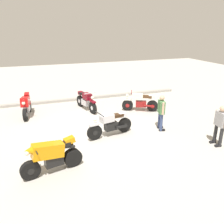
# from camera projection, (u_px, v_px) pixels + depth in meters

# --- Properties ---
(ground_plane) EXTENTS (40.00, 40.00, 0.00)m
(ground_plane) POSITION_uv_depth(u_px,v_px,m) (92.00, 130.00, 10.19)
(ground_plane) COLOR #B7B2A8
(curb_edge) EXTENTS (14.00, 0.30, 0.15)m
(curb_edge) POSITION_uv_depth(u_px,v_px,m) (74.00, 99.00, 14.24)
(curb_edge) COLOR #9C978F
(curb_edge) RESTS_ON ground
(motorcycle_cream_vintage) EXTENTS (1.84, 1.04, 1.07)m
(motorcycle_cream_vintage) POSITION_uv_depth(u_px,v_px,m) (140.00, 102.00, 12.34)
(motorcycle_cream_vintage) COLOR black
(motorcycle_cream_vintage) RESTS_ON ground
(motorcycle_silver_cruiser) EXTENTS (2.07, 0.72, 1.09)m
(motorcycle_silver_cruiser) POSITION_uv_depth(u_px,v_px,m) (110.00, 124.00, 9.47)
(motorcycle_silver_cruiser) COLOR black
(motorcycle_silver_cruiser) RESTS_ON ground
(motorcycle_orange_sportbike) EXTENTS (1.94, 0.78, 1.14)m
(motorcycle_orange_sportbike) POSITION_uv_depth(u_px,v_px,m) (51.00, 156.00, 7.00)
(motorcycle_orange_sportbike) COLOR black
(motorcycle_orange_sportbike) RESTS_ON ground
(motorcycle_maroon_cruiser) EXTENTS (0.81, 2.05, 1.09)m
(motorcycle_maroon_cruiser) POSITION_uv_depth(u_px,v_px,m) (86.00, 101.00, 12.49)
(motorcycle_maroon_cruiser) COLOR black
(motorcycle_maroon_cruiser) RESTS_ON ground
(motorcycle_red_sportbike) EXTENTS (0.70, 1.96, 1.14)m
(motorcycle_red_sportbike) POSITION_uv_depth(u_px,v_px,m) (26.00, 105.00, 11.61)
(motorcycle_red_sportbike) COLOR black
(motorcycle_red_sportbike) RESTS_ON ground
(person_in_gray_shirt) EXTENTS (0.33, 0.63, 1.59)m
(person_in_gray_shirt) POSITION_uv_depth(u_px,v_px,m) (220.00, 123.00, 8.59)
(person_in_gray_shirt) COLOR #262628
(person_in_gray_shirt) RESTS_ON ground
(person_in_green_shirt) EXTENTS (0.40, 0.62, 1.59)m
(person_in_green_shirt) POSITION_uv_depth(u_px,v_px,m) (161.00, 111.00, 9.91)
(person_in_green_shirt) COLOR #384772
(person_in_green_shirt) RESTS_ON ground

